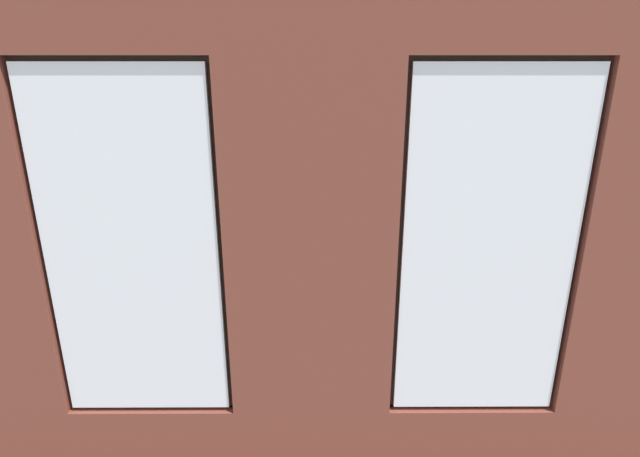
# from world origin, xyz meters

# --- Properties ---
(ground_plane) EXTENTS (6.88, 5.50, 0.10)m
(ground_plane) POSITION_xyz_m (0.00, 0.00, -0.05)
(ground_plane) COLOR brown
(brick_wall_with_windows) EXTENTS (6.28, 0.30, 3.28)m
(brick_wall_with_windows) POSITION_xyz_m (0.00, 2.37, 1.62)
(brick_wall_with_windows) COLOR brown
(brick_wall_with_windows) RESTS_ON ground_plane
(white_wall_right) EXTENTS (0.10, 4.50, 3.28)m
(white_wall_right) POSITION_xyz_m (3.09, 0.20, 1.64)
(white_wall_right) COLOR silver
(white_wall_right) RESTS_ON ground_plane
(couch_by_window) EXTENTS (1.75, 0.87, 0.80)m
(couch_by_window) POSITION_xyz_m (0.11, 1.72, 0.33)
(couch_by_window) COLOR black
(couch_by_window) RESTS_ON ground_plane
(couch_left) EXTENTS (0.89, 1.96, 0.80)m
(couch_left) POSITION_xyz_m (-2.44, 0.10, 0.33)
(couch_left) COLOR black
(couch_left) RESTS_ON ground_plane
(coffee_table) EXTENTS (1.31, 0.87, 0.43)m
(coffee_table) POSITION_xyz_m (-0.22, -0.06, 0.38)
(coffee_table) COLOR #A87547
(coffee_table) RESTS_ON ground_plane
(cup_ceramic) EXTENTS (0.07, 0.07, 0.09)m
(cup_ceramic) POSITION_xyz_m (-0.32, 0.07, 0.47)
(cup_ceramic) COLOR #4C4C51
(cup_ceramic) RESTS_ON coffee_table
(candle_jar) EXTENTS (0.08, 0.08, 0.12)m
(candle_jar) POSITION_xyz_m (0.18, 0.07, 0.49)
(candle_jar) COLOR #B7333D
(candle_jar) RESTS_ON coffee_table
(table_plant_small) EXTENTS (0.13, 0.13, 0.21)m
(table_plant_small) POSITION_xyz_m (-0.22, -0.06, 0.54)
(table_plant_small) COLOR #9E5638
(table_plant_small) RESTS_ON coffee_table
(remote_silver) EXTENTS (0.12, 0.17, 0.02)m
(remote_silver) POSITION_xyz_m (-0.05, -0.16, 0.44)
(remote_silver) COLOR #B2B2B7
(remote_silver) RESTS_ON coffee_table
(media_console) EXTENTS (1.05, 0.42, 0.54)m
(media_console) POSITION_xyz_m (2.79, -0.02, 0.27)
(media_console) COLOR black
(media_console) RESTS_ON ground_plane
(tv_flatscreen) EXTENTS (0.94, 0.20, 0.63)m
(tv_flatscreen) POSITION_xyz_m (2.79, -0.02, 0.85)
(tv_flatscreen) COLOR black
(tv_flatscreen) RESTS_ON media_console
(papasan_chair) EXTENTS (1.11, 1.11, 0.70)m
(papasan_chair) POSITION_xyz_m (-0.19, -1.25, 0.44)
(papasan_chair) COLOR olive
(papasan_chair) RESTS_ON ground_plane
(potted_plant_corner_near_left) EXTENTS (0.58, 0.58, 0.81)m
(potted_plant_corner_near_left) POSITION_xyz_m (-2.59, -1.75, 0.54)
(potted_plant_corner_near_left) COLOR brown
(potted_plant_corner_near_left) RESTS_ON ground_plane
(potted_plant_foreground_right) EXTENTS (0.96, 1.01, 1.41)m
(potted_plant_foreground_right) POSITION_xyz_m (2.50, -1.70, 0.86)
(potted_plant_foreground_right) COLOR beige
(potted_plant_foreground_right) RESTS_ON ground_plane
(potted_plant_mid_room_small) EXTENTS (0.22, 0.22, 0.52)m
(potted_plant_mid_room_small) POSITION_xyz_m (-0.77, -0.93, 0.35)
(potted_plant_mid_room_small) COLOR brown
(potted_plant_mid_room_small) RESTS_ON ground_plane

